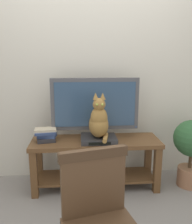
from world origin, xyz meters
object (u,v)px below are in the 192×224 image
(tv_stand, at_px, (96,155))
(book_stack, at_px, (46,135))
(tv, at_px, (95,106))
(media_box, at_px, (99,139))
(cat, at_px, (99,121))
(wooden_chair, at_px, (100,217))
(potted_plant, at_px, (192,146))

(tv_stand, xyz_separation_m, book_stack, (-0.53, 0.00, 0.24))
(tv, height_order, media_box, tv)
(tv_stand, height_order, cat, cat)
(media_box, distance_m, book_stack, 0.56)
(wooden_chair, bearing_deg, book_stack, 110.16)
(tv_stand, distance_m, tv, 0.54)
(cat, bearing_deg, book_stack, 172.54)
(media_box, bearing_deg, book_stack, 174.18)
(potted_plant, bearing_deg, tv_stand, 176.82)
(tv, relative_size, book_stack, 4.01)
(cat, xyz_separation_m, book_stack, (-0.56, 0.07, -0.16))
(tv_stand, relative_size, wooden_chair, 1.54)
(media_box, xyz_separation_m, potted_plant, (1.02, -0.01, -0.10))
(tv, bearing_deg, tv_stand, -90.02)
(potted_plant, bearing_deg, wooden_chair, -133.61)
(tv, distance_m, book_stack, 0.60)
(cat, height_order, potted_plant, cat)
(tv_stand, distance_m, wooden_chair, 1.25)
(tv, xyz_separation_m, book_stack, (-0.53, -0.08, -0.29))
(cat, distance_m, wooden_chair, 1.20)
(tv, relative_size, media_box, 2.53)
(tv, xyz_separation_m, cat, (0.03, -0.15, -0.13))
(wooden_chair, bearing_deg, tv, 86.91)
(tv_stand, xyz_separation_m, media_box, (0.03, -0.05, 0.20))
(media_box, bearing_deg, wooden_chair, -94.76)
(media_box, bearing_deg, tv, 101.61)
(cat, xyz_separation_m, potted_plant, (1.02, 0.01, -0.30))
(tv, distance_m, cat, 0.20)
(book_stack, xyz_separation_m, potted_plant, (1.58, -0.06, -0.14))
(tv, xyz_separation_m, wooden_chair, (-0.07, -1.32, -0.38))
(potted_plant, bearing_deg, cat, -179.43)
(tv_stand, relative_size, media_box, 3.70)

